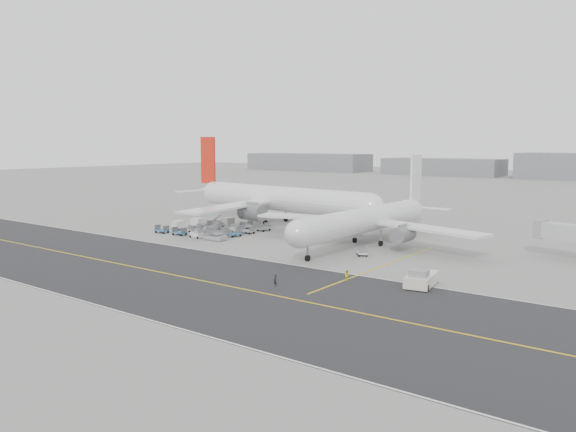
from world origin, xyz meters
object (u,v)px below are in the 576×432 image
Objects in this scene: airliner_a at (277,198)px; ground_crew_b at (347,275)px; pushback_tug at (421,279)px; ground_crew_a at (275,280)px; airliner_b at (367,219)px.

airliner_a is 38.71× the size of ground_crew_b.
pushback_tug is 5.70× the size of ground_crew_b.
airliner_a is at bearing 136.89° from pushback_tug.
airliner_a is 37.17× the size of ground_crew_a.
airliner_a is at bearing -26.04° from ground_crew_b.
ground_crew_a is (5.38, -35.06, -3.97)m from airliner_b.
airliner_b reaches higher than pushback_tug.
ground_crew_b is (11.46, -26.65, -4.01)m from airliner_b.
pushback_tug is at bearing -117.69° from airliner_a.
airliner_b is (31.15, -12.44, -1.19)m from airliner_a.
airliner_b is 35.69m from ground_crew_a.
pushback_tug is 10.08m from ground_crew_b.
ground_crew_a is (-15.63, -11.64, -0.22)m from pushback_tug.
pushback_tug is 19.49m from ground_crew_a.
pushback_tug is at bearing -47.03° from airliner_b.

